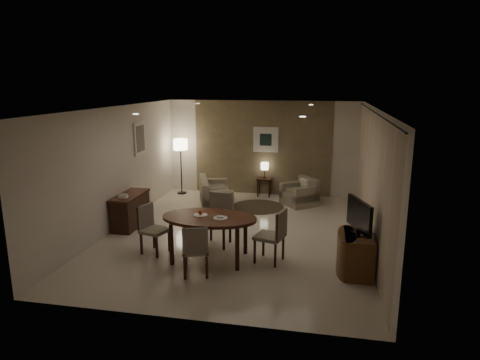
% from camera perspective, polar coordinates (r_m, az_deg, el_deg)
% --- Properties ---
extents(room_shell, '(5.50, 7.00, 2.70)m').
position_cam_1_polar(room_shell, '(9.36, 0.24, 1.46)').
color(room_shell, beige).
rests_on(room_shell, ground).
extents(taupe_accent, '(3.96, 0.03, 2.70)m').
position_cam_1_polar(taupe_accent, '(12.35, 2.99, 4.27)').
color(taupe_accent, olive).
rests_on(taupe_accent, wall_back).
extents(curtain_wall, '(0.08, 6.70, 2.58)m').
position_cam_1_polar(curtain_wall, '(8.86, 17.00, 0.02)').
color(curtain_wall, '#C3B398').
rests_on(curtain_wall, wall_right).
extents(curtain_rod, '(0.03, 6.80, 0.03)m').
position_cam_1_polar(curtain_rod, '(8.67, 17.58, 8.55)').
color(curtain_rod, black).
rests_on(curtain_rod, wall_right).
extents(art_back_frame, '(0.72, 0.03, 0.72)m').
position_cam_1_polar(art_back_frame, '(12.28, 3.45, 5.39)').
color(art_back_frame, silver).
rests_on(art_back_frame, wall_back).
extents(art_back_canvas, '(0.34, 0.01, 0.34)m').
position_cam_1_polar(art_back_canvas, '(12.27, 3.44, 5.38)').
color(art_back_canvas, black).
rests_on(art_back_canvas, wall_back).
extents(art_left_frame, '(0.03, 0.60, 0.80)m').
position_cam_1_polar(art_left_frame, '(10.86, -13.21, 5.40)').
color(art_left_frame, silver).
rests_on(art_left_frame, wall_left).
extents(art_left_canvas, '(0.01, 0.46, 0.64)m').
position_cam_1_polar(art_left_canvas, '(10.85, -13.14, 5.40)').
color(art_left_canvas, gray).
rests_on(art_left_canvas, wall_left).
extents(downlight_nl, '(0.10, 0.10, 0.01)m').
position_cam_1_polar(downlight_nl, '(7.52, -13.73, 8.54)').
color(downlight_nl, white).
rests_on(downlight_nl, ceiling).
extents(downlight_nr, '(0.10, 0.10, 0.01)m').
position_cam_1_polar(downlight_nr, '(6.83, 8.35, 8.35)').
color(downlight_nr, white).
rests_on(downlight_nr, ceiling).
extents(downlight_fl, '(0.10, 0.10, 0.01)m').
position_cam_1_polar(downlight_fl, '(10.88, -5.68, 10.11)').
color(downlight_fl, white).
rests_on(downlight_fl, ceiling).
extents(downlight_fr, '(0.10, 0.10, 0.01)m').
position_cam_1_polar(downlight_fr, '(10.42, 9.46, 9.88)').
color(downlight_fr, white).
rests_on(downlight_fr, ceiling).
extents(console_desk, '(0.48, 1.20, 0.75)m').
position_cam_1_polar(console_desk, '(10.00, -14.39, -3.95)').
color(console_desk, '#4D2518').
rests_on(console_desk, floor).
extents(telephone, '(0.20, 0.14, 0.09)m').
position_cam_1_polar(telephone, '(9.63, -15.30, -2.03)').
color(telephone, white).
rests_on(telephone, console_desk).
extents(tv_cabinet, '(0.48, 0.90, 0.70)m').
position_cam_1_polar(tv_cabinet, '(7.69, 15.46, -9.44)').
color(tv_cabinet, brown).
rests_on(tv_cabinet, floor).
extents(flat_tv, '(0.36, 0.85, 0.60)m').
position_cam_1_polar(flat_tv, '(7.46, 15.61, -4.67)').
color(flat_tv, black).
rests_on(flat_tv, tv_cabinet).
extents(dining_table, '(1.74, 1.09, 0.82)m').
position_cam_1_polar(dining_table, '(7.96, -4.07, -7.73)').
color(dining_table, '#4D2518').
rests_on(dining_table, floor).
extents(chair_near, '(0.55, 0.55, 0.91)m').
position_cam_1_polar(chair_near, '(7.35, -5.94, -9.19)').
color(chair_near, gray).
rests_on(chair_near, floor).
extents(chair_far, '(0.54, 0.54, 1.04)m').
position_cam_1_polar(chair_far, '(8.57, -3.08, -5.41)').
color(chair_far, gray).
rests_on(chair_far, floor).
extents(chair_left, '(0.56, 0.56, 0.93)m').
position_cam_1_polar(chair_left, '(8.35, -11.29, -6.53)').
color(chair_left, gray).
rests_on(chair_left, floor).
extents(chair_right, '(0.59, 0.59, 0.99)m').
position_cam_1_polar(chair_right, '(7.83, 3.93, -7.42)').
color(chair_right, gray).
rests_on(chair_right, floor).
extents(plate_a, '(0.26, 0.26, 0.02)m').
position_cam_1_polar(plate_a, '(7.92, -5.29, -4.68)').
color(plate_a, white).
rests_on(plate_a, dining_table).
extents(plate_b, '(0.26, 0.26, 0.02)m').
position_cam_1_polar(plate_b, '(7.72, -2.64, -5.09)').
color(plate_b, white).
rests_on(plate_b, dining_table).
extents(fruit_apple, '(0.09, 0.09, 0.09)m').
position_cam_1_polar(fruit_apple, '(7.90, -5.29, -4.31)').
color(fruit_apple, '#C44716').
rests_on(fruit_apple, plate_a).
extents(napkin, '(0.12, 0.08, 0.03)m').
position_cam_1_polar(napkin, '(7.72, -2.64, -4.93)').
color(napkin, white).
rests_on(napkin, plate_b).
extents(round_rug, '(1.37, 1.37, 0.01)m').
position_cam_1_polar(round_rug, '(11.28, 2.42, -3.57)').
color(round_rug, '#463927').
rests_on(round_rug, floor).
extents(sofa, '(1.72, 1.25, 0.73)m').
position_cam_1_polar(sofa, '(11.33, -3.25, -1.62)').
color(sofa, gray).
rests_on(sofa, floor).
extents(armchair, '(1.09, 1.10, 0.71)m').
position_cam_1_polar(armchair, '(11.48, 7.92, -1.57)').
color(armchair, gray).
rests_on(armchair, floor).
extents(side_table, '(0.41, 0.41, 0.52)m').
position_cam_1_polar(side_table, '(12.32, 3.27, -0.92)').
color(side_table, black).
rests_on(side_table, floor).
extents(table_lamp, '(0.22, 0.22, 0.50)m').
position_cam_1_polar(table_lamp, '(12.21, 3.30, 1.41)').
color(table_lamp, '#FFEAC1').
rests_on(table_lamp, side_table).
extents(floor_lamp, '(0.41, 0.41, 1.61)m').
position_cam_1_polar(floor_lamp, '(12.56, -7.86, 1.79)').
color(floor_lamp, '#FFE5B7').
rests_on(floor_lamp, floor).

